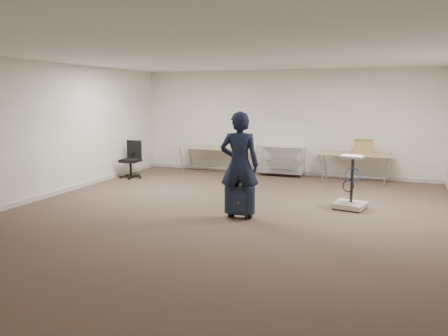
% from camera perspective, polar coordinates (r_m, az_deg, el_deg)
% --- Properties ---
extents(ground, '(9.00, 9.00, 0.00)m').
position_cam_1_polar(ground, '(7.81, 0.30, -6.23)').
color(ground, '#3F2F26').
rests_on(ground, ground).
extents(room_shell, '(8.00, 9.00, 9.00)m').
position_cam_1_polar(room_shell, '(9.07, 3.31, -3.72)').
color(room_shell, beige).
rests_on(room_shell, ground).
extents(folding_table_left, '(1.80, 0.75, 0.73)m').
position_cam_1_polar(folding_table_left, '(11.98, -1.73, 2.53)').
color(folding_table_left, tan).
rests_on(folding_table_left, ground).
extents(folding_table_right, '(1.80, 0.75, 0.73)m').
position_cam_1_polar(folding_table_right, '(11.13, 16.72, 1.62)').
color(folding_table_right, tan).
rests_on(folding_table_right, ground).
extents(wire_shelf, '(1.22, 0.47, 0.80)m').
position_cam_1_polar(wire_shelf, '(11.68, 7.42, 1.10)').
color(wire_shelf, silver).
rests_on(wire_shelf, ground).
extents(person, '(0.75, 0.56, 1.85)m').
position_cam_1_polar(person, '(7.55, 2.03, 0.42)').
color(person, black).
rests_on(person, ground).
extents(suitcase, '(0.37, 0.24, 0.94)m').
position_cam_1_polar(suitcase, '(7.58, 2.06, -4.22)').
color(suitcase, black).
rests_on(suitcase, ground).
extents(office_chair, '(0.58, 0.58, 0.96)m').
position_cam_1_polar(office_chair, '(11.61, -12.00, 0.19)').
color(office_chair, black).
rests_on(office_chair, ground).
extents(equipment_cart, '(0.66, 0.66, 1.01)m').
position_cam_1_polar(equipment_cart, '(8.58, 16.19, -3.37)').
color(equipment_cart, beige).
rests_on(equipment_cart, ground).
extents(cardboard_box, '(0.46, 0.35, 0.33)m').
position_cam_1_polar(cardboard_box, '(11.14, 17.75, 2.71)').
color(cardboard_box, brown).
rests_on(cardboard_box, folding_table_right).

